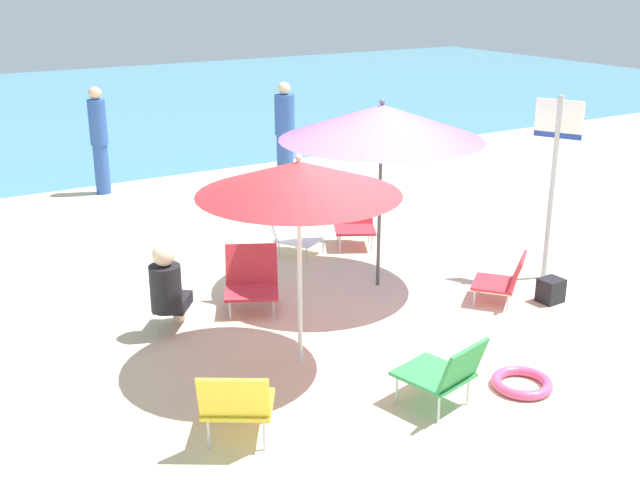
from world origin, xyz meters
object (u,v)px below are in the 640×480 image
object	(u,v)px
beach_chair_c	(293,230)
umbrella_purple	(382,122)
beach_chair_b	(504,278)
person_b	(99,140)
beach_chair_e	(236,402)
warning_sign	(555,160)
swim_ring	(522,383)
beach_bag	(551,290)
beach_chair_f	(354,219)
person_a	(168,287)
beach_chair_d	(445,371)
beach_chair_a	(252,279)
person_c	(285,134)
umbrella_red	(299,178)

from	to	relation	value
beach_chair_c	umbrella_purple	bearing A→B (deg)	-17.15
beach_chair_c	beach_chair_b	bearing A→B (deg)	-4.90
person_b	beach_chair_c	bearing A→B (deg)	-135.62
beach_chair_c	beach_chair_e	xyz separation A→B (m)	(-2.33, -3.36, 0.03)
person_b	warning_sign	bearing A→B (deg)	-124.38
swim_ring	beach_bag	distance (m)	1.94
umbrella_purple	beach_chair_f	xyz separation A→B (m)	(0.53, 1.28, -1.47)
beach_chair_b	person_b	size ratio (longest dim) A/B	0.42
beach_chair_f	person_a	bearing A→B (deg)	-38.52
umbrella_purple	beach_chair_d	xyz separation A→B (m)	(-1.05, -2.40, -1.47)
swim_ring	beach_chair_c	bearing A→B (deg)	90.67
umbrella_purple	beach_chair_a	size ratio (longest dim) A/B	2.85
person_b	person_c	bearing A→B (deg)	-81.87
umbrella_red	beach_bag	bearing A→B (deg)	-3.56
beach_chair_e	person_b	world-z (taller)	person_b
beach_chair_d	person_c	size ratio (longest dim) A/B	0.43
umbrella_purple	beach_chair_b	bearing A→B (deg)	-52.18
beach_chair_b	beach_chair_d	bearing A→B (deg)	85.32
beach_chair_f	person_b	distance (m)	4.52
umbrella_red	swim_ring	world-z (taller)	umbrella_red
beach_bag	umbrella_red	bearing A→B (deg)	176.44
umbrella_purple	warning_sign	size ratio (longest dim) A/B	1.05
warning_sign	beach_chair_d	bearing A→B (deg)	-176.21
umbrella_red	beach_chair_f	size ratio (longest dim) A/B	2.57
beach_chair_f	person_c	world-z (taller)	person_c
umbrella_red	beach_chair_d	size ratio (longest dim) A/B	2.68
beach_chair_d	person_b	world-z (taller)	person_b
beach_chair_d	beach_chair_f	xyz separation A→B (m)	(1.57, 3.68, -0.00)
beach_chair_d	beach_chair_c	bearing A→B (deg)	-25.12
beach_chair_f	person_c	xyz separation A→B (m)	(0.68, 3.05, 0.49)
beach_chair_b	person_c	world-z (taller)	person_c
umbrella_purple	beach_chair_f	size ratio (longest dim) A/B	2.93
beach_chair_c	warning_sign	world-z (taller)	warning_sign
beach_chair_c	beach_chair_f	size ratio (longest dim) A/B	1.03
beach_chair_a	beach_bag	bearing A→B (deg)	88.12
beach_chair_c	beach_chair_d	bearing A→B (deg)	-41.25
beach_chair_d	swim_ring	world-z (taller)	beach_chair_d
beach_chair_f	swim_ring	world-z (taller)	beach_chair_f
beach_chair_c	person_b	distance (m)	4.14
beach_chair_a	beach_chair_d	bearing A→B (deg)	35.74
beach_chair_f	person_a	distance (m)	3.18
person_b	swim_ring	size ratio (longest dim) A/B	3.23
beach_chair_c	person_a	distance (m)	2.47
umbrella_red	swim_ring	xyz separation A→B (m)	(1.36, -1.34, -1.64)
umbrella_red	person_a	size ratio (longest dim) A/B	2.06
person_a	umbrella_red	bearing A→B (deg)	-108.38
umbrella_red	beach_chair_e	xyz separation A→B (m)	(-1.02, -0.87, -1.33)
beach_chair_a	person_a	distance (m)	0.97
umbrella_red	beach_chair_a	distance (m)	1.91
beach_chair_a	person_c	bearing A→B (deg)	174.31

